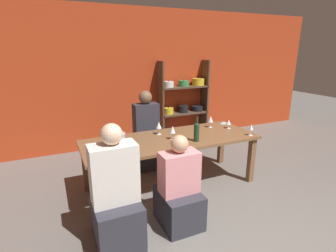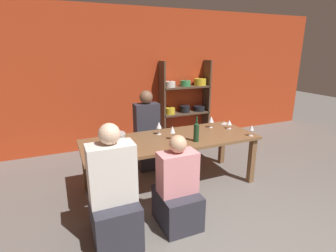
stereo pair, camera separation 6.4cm
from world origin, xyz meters
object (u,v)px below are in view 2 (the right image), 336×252
Objects in this scene: shelf_unit at (185,107)px; mixing_bowl at (116,136)px; person_near_a at (177,194)px; wine_glass_red_a at (211,120)px; wine_glass_empty_a at (252,128)px; wine_glass_empty_c at (172,130)px; wine_glass_white_a at (123,149)px; wine_glass_empty_b at (229,123)px; person_near_b at (114,201)px; wine_glass_red_b at (159,125)px; cell_phone at (224,124)px; person_far_a at (147,139)px; dining_table at (171,144)px; wine_bottle_green at (196,131)px.

shelf_unit is 6.26× the size of mixing_bowl.
wine_glass_red_a is at bearing 44.12° from person_near_a.
wine_glass_empty_c is at bearing 164.06° from wine_glass_empty_a.
shelf_unit reaches higher than wine_glass_white_a.
wine_glass_empty_b is (-0.12, -1.73, 0.12)m from shelf_unit.
person_near_b is (-0.70, -0.00, 0.08)m from person_near_a.
person_near_a is (-1.42, -2.61, -0.33)m from shelf_unit.
person_near_a is at bearing -100.71° from wine_glass_red_b.
shelf_unit is 2.15m from wine_glass_empty_a.
cell_phone is 0.13× the size of person_far_a.
wine_glass_empty_b is (1.78, 0.45, -0.00)m from wine_glass_white_a.
cell_phone reaches higher than dining_table.
person_near_b is at bearing -179.98° from person_near_a.
cell_phone is 1.31m from person_far_a.
cell_phone is (1.10, 0.35, -0.13)m from wine_glass_empty_c.
wine_glass_red_a is (-0.34, -1.56, 0.15)m from shelf_unit.
wine_bottle_green is at bearing -26.22° from mixing_bowl.
wine_glass_red_b is at bearing 171.11° from wine_glass_empty_b.
wine_glass_red_b is (0.68, 0.62, 0.04)m from wine_glass_white_a.
shelf_unit is 1.33× the size of person_near_b.
person_near_b is (-0.99, -0.82, -0.19)m from dining_table.
person_far_a is at bearing 82.83° from person_near_a.
wine_bottle_green reaches higher than wine_glass_red_a.
dining_table is at bearing -69.16° from wine_glass_red_b.
wine_glass_empty_c is at bearing -121.74° from shelf_unit.
person_near_a reaches higher than wine_glass_empty_a.
wine_glass_empty_a is at bearing 12.48° from person_near_b.
wine_glass_white_a is 0.75× the size of wine_glass_red_b.
wine_glass_red_a reaches higher than cell_phone.
person_far_a reaches higher than dining_table.
dining_table is at bearing 70.82° from person_near_a.
shelf_unit reaches higher than person_far_a.
person_near_a is at bearing -145.99° from wine_glass_empty_b.
shelf_unit is at bearing 86.05° from wine_glass_empty_b.
wine_bottle_green is at bearing -44.17° from dining_table.
wine_glass_empty_c is (-1.13, -1.83, 0.16)m from shelf_unit.
wine_bottle_green is 2.08× the size of cell_phone.
cell_phone is (-0.03, -1.49, 0.03)m from shelf_unit.
wine_glass_red_a reaches higher than wine_glass_empty_b.
wine_glass_white_a is 1.41m from person_far_a.
person_far_a is (-0.34, 1.04, -0.39)m from wine_bottle_green.
wine_glass_red_a is at bearing 30.38° from person_near_b.
person_near_b reaches higher than wine_glass_red_b.
wine_glass_empty_b is at bearing 23.65° from person_near_b.
mixing_bowl is 1.09m from wine_bottle_green.
wine_glass_white_a is at bearing -172.31° from wine_bottle_green.
wine_glass_empty_c is 0.93m from person_far_a.
wine_glass_red_b reaches higher than dining_table.
mixing_bowl is 1.91m from wine_glass_empty_a.
person_near_a is 0.83× the size of person_near_b.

